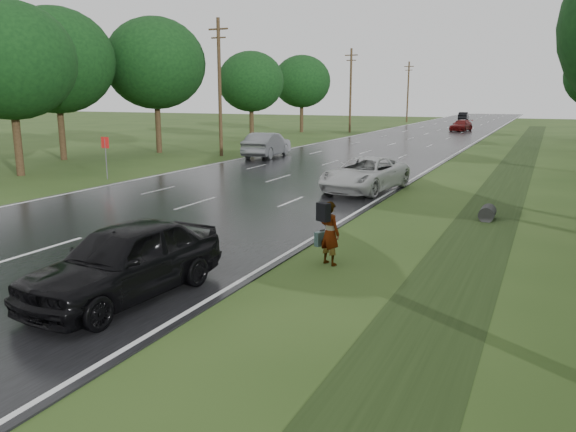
# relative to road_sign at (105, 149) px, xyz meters

# --- Properties ---
(ground) EXTENTS (220.00, 220.00, 0.00)m
(ground) POSITION_rel_road_sign_xyz_m (8.50, -12.00, -1.64)
(ground) COLOR #2A4317
(ground) RESTS_ON ground
(road) EXTENTS (14.00, 180.00, 0.04)m
(road) POSITION_rel_road_sign_xyz_m (8.50, 33.00, -1.62)
(road) COLOR black
(road) RESTS_ON ground
(edge_stripe_east) EXTENTS (0.12, 180.00, 0.01)m
(edge_stripe_east) POSITION_rel_road_sign_xyz_m (15.25, 33.00, -1.60)
(edge_stripe_east) COLOR silver
(edge_stripe_east) RESTS_ON road
(edge_stripe_west) EXTENTS (0.12, 180.00, 0.01)m
(edge_stripe_west) POSITION_rel_road_sign_xyz_m (1.75, 33.00, -1.60)
(edge_stripe_west) COLOR silver
(edge_stripe_west) RESTS_ON road
(center_line) EXTENTS (0.12, 180.00, 0.01)m
(center_line) POSITION_rel_road_sign_xyz_m (8.50, 33.00, -1.60)
(center_line) COLOR silver
(center_line) RESTS_ON road
(drainage_ditch) EXTENTS (2.20, 120.00, 0.56)m
(drainage_ditch) POSITION_rel_road_sign_xyz_m (20.00, 6.71, -1.61)
(drainage_ditch) COLOR black
(drainage_ditch) RESTS_ON ground
(road_sign) EXTENTS (0.50, 0.06, 2.30)m
(road_sign) POSITION_rel_road_sign_xyz_m (0.00, 0.00, 0.00)
(road_sign) COLOR slate
(road_sign) RESTS_ON ground
(utility_pole_mid) EXTENTS (1.60, 0.26, 10.00)m
(utility_pole_mid) POSITION_rel_road_sign_xyz_m (-0.70, 13.00, 3.55)
(utility_pole_mid) COLOR #342515
(utility_pole_mid) RESTS_ON ground
(utility_pole_far) EXTENTS (1.60, 0.26, 10.00)m
(utility_pole_far) POSITION_rel_road_sign_xyz_m (-0.70, 43.00, 3.55)
(utility_pole_far) COLOR #342515
(utility_pole_far) RESTS_ON ground
(utility_pole_distant) EXTENTS (1.60, 0.26, 10.00)m
(utility_pole_distant) POSITION_rel_road_sign_xyz_m (-0.70, 73.00, 3.55)
(utility_pole_distant) COLOR #342515
(utility_pole_distant) RESTS_ON ground
(tree_west_b) EXTENTS (7.20, 7.20, 9.62)m
(tree_west_b) POSITION_rel_road_sign_xyz_m (-5.50, -1.00, 4.73)
(tree_west_b) COLOR #342515
(tree_west_b) RESTS_ON ground
(tree_west_c) EXTENTS (7.80, 7.80, 10.43)m
(tree_west_c) POSITION_rel_road_sign_xyz_m (-6.50, 13.00, 5.27)
(tree_west_c) COLOR #342515
(tree_west_c) RESTS_ON ground
(tree_west_d) EXTENTS (6.60, 6.60, 8.80)m
(tree_west_d) POSITION_rel_road_sign_xyz_m (-5.70, 27.00, 4.18)
(tree_west_d) COLOR #342515
(tree_west_d) RESTS_ON ground
(tree_west_e) EXTENTS (8.00, 8.00, 10.44)m
(tree_west_e) POSITION_rel_road_sign_xyz_m (-9.50, 6.00, 5.19)
(tree_west_e) COLOR #342515
(tree_west_e) RESTS_ON ground
(tree_west_f) EXTENTS (7.00, 7.00, 9.29)m
(tree_west_f) POSITION_rel_road_sign_xyz_m (-6.30, 41.00, 4.49)
(tree_west_f) COLOR #342515
(tree_west_f) RESTS_ON ground
(pedestrian) EXTENTS (0.85, 0.89, 1.75)m
(pedestrian) POSITION_rel_road_sign_xyz_m (16.67, -9.69, -0.74)
(pedestrian) COLOR #A5998C
(pedestrian) RESTS_ON ground
(white_pickup) EXTENTS (3.39, 6.01, 1.58)m
(white_pickup) POSITION_rel_road_sign_xyz_m (14.00, 2.12, -0.81)
(white_pickup) COLOR silver
(white_pickup) RESTS_ON road
(dark_sedan) EXTENTS (2.45, 5.22, 1.73)m
(dark_sedan) POSITION_rel_road_sign_xyz_m (13.48, -14.09, -0.74)
(dark_sedan) COLOR black
(dark_sedan) RESTS_ON road
(silver_sedan) EXTENTS (2.42, 5.60, 1.79)m
(silver_sedan) POSITION_rel_road_sign_xyz_m (2.97, 13.43, -0.71)
(silver_sedan) COLOR gray
(silver_sedan) RESTS_ON road
(far_car_red) EXTENTS (2.61, 4.96, 1.37)m
(far_car_red) POSITION_rel_road_sign_xyz_m (11.39, 51.35, -0.92)
(far_car_red) COLOR maroon
(far_car_red) RESTS_ON road
(far_car_dark) EXTENTS (1.79, 4.52, 1.46)m
(far_car_dark) POSITION_rel_road_sign_xyz_m (7.14, 83.67, -0.87)
(far_car_dark) COLOR black
(far_car_dark) RESTS_ON road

